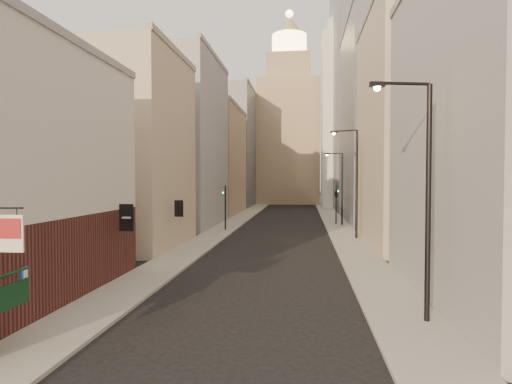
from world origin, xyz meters
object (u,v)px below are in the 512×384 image
streetlamp_mid (354,177)px  traffic_light_left (225,201)px  streetlamp_far (340,185)px  clock_tower (289,128)px  traffic_light_right (336,193)px  white_tower (342,114)px  streetlamp_near (422,187)px

streetlamp_mid → traffic_light_left: streetlamp_mid is taller
streetlamp_far → clock_tower: bearing=81.1°
traffic_light_left → traffic_light_right: (12.48, 7.67, 0.59)m
white_tower → traffic_light_right: (-3.56, -33.15, -14.66)m
white_tower → traffic_light_left: white_tower is taller
streetlamp_far → traffic_light_left: streetlamp_far is taller
streetlamp_near → streetlamp_far: bearing=79.2°
streetlamp_mid → traffic_light_left: bearing=-175.8°
streetlamp_near → traffic_light_right: streetlamp_near is taller
traffic_light_right → clock_tower: bearing=-85.2°
white_tower → traffic_light_right: bearing=-96.1°
white_tower → streetlamp_far: 37.23m
clock_tower → streetlamp_mid: clock_tower is taller
clock_tower → streetlamp_far: (7.83, -48.52, -12.60)m
clock_tower → streetlamp_far: 50.74m
streetlamp_mid → streetlamp_far: streetlamp_mid is taller
clock_tower → streetlamp_near: (8.04, -83.34, -12.22)m
streetlamp_mid → traffic_light_right: bearing=117.4°
clock_tower → white_tower: (11.00, -14.00, 0.97)m
clock_tower → white_tower: size_ratio=1.08×
white_tower → streetlamp_mid: 47.45m
streetlamp_far → traffic_light_right: (-0.39, 1.37, -1.08)m
streetlamp_mid → streetlamp_far: (-0.32, 11.11, -0.89)m
streetlamp_far → traffic_light_right: 1.79m
clock_tower → white_tower: clock_tower is taller
streetlamp_mid → white_tower: bearing=110.6°
streetlamp_near → clock_tower: bearing=84.3°
streetlamp_near → streetlamp_far: (-0.21, 34.81, -0.39)m
streetlamp_far → traffic_light_left: size_ratio=1.76×
streetlamp_near → streetlamp_mid: (0.10, 23.70, 0.50)m
white_tower → traffic_light_left: bearing=-111.4°
traffic_light_right → white_tower: bearing=-100.3°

